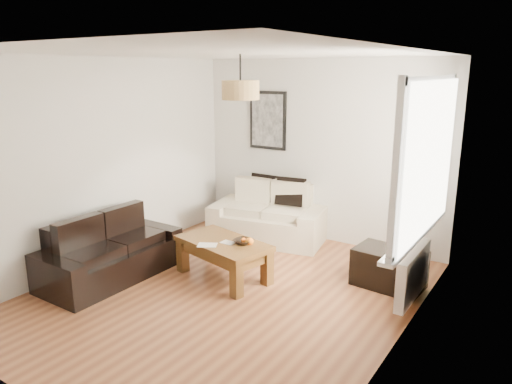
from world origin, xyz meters
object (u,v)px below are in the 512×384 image
Objects in this scene: loveseat_cream at (268,213)px; coffee_table at (223,259)px; ottoman at (389,268)px; sofa_leather at (110,249)px.

loveseat_cream reaches higher than coffee_table.
ottoman is (1.74, 0.86, -0.01)m from coffee_table.
ottoman is (2.88, 1.59, -0.14)m from sofa_leather.
coffee_table is (0.27, -1.45, -0.17)m from loveseat_cream.
ottoman is at bearing 26.22° from coffee_table.
sofa_leather is (-0.87, -2.18, -0.04)m from loveseat_cream.
ottoman is (2.01, -0.59, -0.18)m from loveseat_cream.
loveseat_cream is 1.42× the size of coffee_table.
loveseat_cream is 2.12× the size of ottoman.
coffee_table is (1.14, 0.73, -0.13)m from sofa_leather.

